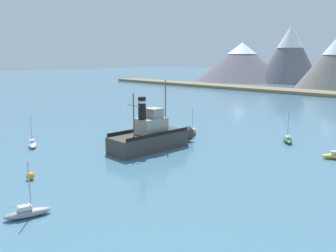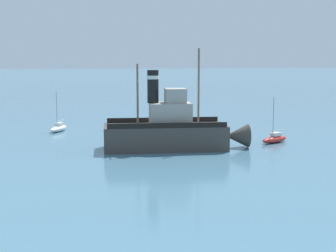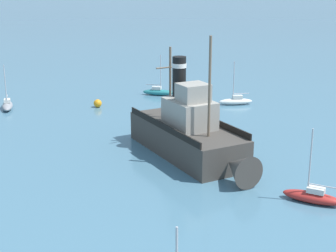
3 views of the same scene
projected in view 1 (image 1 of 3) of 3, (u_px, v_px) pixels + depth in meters
ground_plane at (145, 149)px, 51.87m from camera, size 600.00×600.00×0.00m
old_tugboat at (152, 137)px, 51.73m from camera, size 4.76×14.49×9.90m
sailboat_red at (193, 132)px, 61.37m from camera, size 2.96×3.80×4.90m
sailboat_grey at (28, 212)px, 29.90m from camera, size 2.08×3.96×4.90m
sailboat_white at (32, 144)px, 53.16m from camera, size 3.93×2.51×4.90m
sailboat_green at (288, 140)px, 55.89m from camera, size 3.23×3.66×4.90m
mooring_buoy at (30, 176)px, 38.92m from camera, size 0.89×0.89×0.89m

